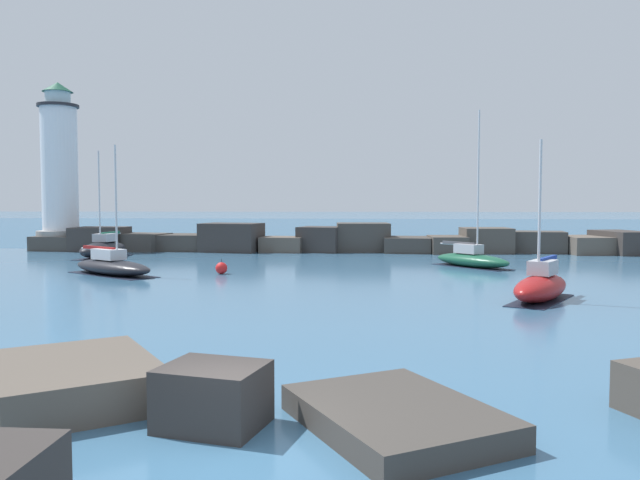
# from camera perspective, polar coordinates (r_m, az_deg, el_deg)

# --- Properties ---
(ground_plane) EXTENTS (600.00, 600.00, 0.00)m
(ground_plane) POSITION_cam_1_polar(r_m,az_deg,el_deg) (11.84, -8.67, -18.47)
(ground_plane) COLOR #3D6B8E
(open_sea_beyond) EXTENTS (400.00, 116.00, 0.01)m
(open_sea_beyond) POSITION_cam_1_polar(r_m,az_deg,el_deg) (116.14, 2.85, 1.24)
(open_sea_beyond) COLOR #2D5B7F
(open_sea_beyond) RESTS_ON ground
(breakwater_jetty) EXTENTS (58.48, 6.89, 2.58)m
(breakwater_jetty) POSITION_cam_1_polar(r_m,az_deg,el_deg) (56.17, 3.10, -0.11)
(breakwater_jetty) COLOR #423D38
(breakwater_jetty) RESTS_ON ground
(lighthouse) EXTENTS (4.38, 4.38, 15.59)m
(lighthouse) POSITION_cam_1_polar(r_m,az_deg,el_deg) (63.45, -22.70, 5.36)
(lighthouse) COLOR gray
(lighthouse) RESTS_ON ground
(foreground_rocks) EXTENTS (16.64, 9.67, 1.38)m
(foreground_rocks) POSITION_cam_1_polar(r_m,az_deg,el_deg) (12.61, -9.26, -14.76)
(foreground_rocks) COLOR #423D38
(foreground_rocks) RESTS_ON ground
(sailboat_moored_0) EXTENTS (7.10, 5.84, 7.89)m
(sailboat_moored_0) POSITION_cam_1_polar(r_m,az_deg,el_deg) (40.27, -18.50, -2.23)
(sailboat_moored_0) COLOR black
(sailboat_moored_0) RESTS_ON ground
(sailboat_moored_1) EXTENTS (5.31, 6.07, 10.64)m
(sailboat_moored_1) POSITION_cam_1_polar(r_m,az_deg,el_deg) (44.05, 13.67, -1.64)
(sailboat_moored_1) COLOR #195138
(sailboat_moored_1) RESTS_ON ground
(sailboat_moored_2) EXTENTS (2.85, 6.28, 8.53)m
(sailboat_moored_2) POSITION_cam_1_polar(r_m,az_deg,el_deg) (53.17, -19.19, -0.74)
(sailboat_moored_2) COLOR black
(sailboat_moored_2) RESTS_ON ground
(sailboat_moored_3) EXTENTS (4.31, 5.62, 7.19)m
(sailboat_moored_3) POSITION_cam_1_polar(r_m,az_deg,el_deg) (29.84, 19.54, -3.95)
(sailboat_moored_3) COLOR maroon
(sailboat_moored_3) RESTS_ON ground
(mooring_buoy_orange_near) EXTENTS (0.73, 0.73, 0.93)m
(mooring_buoy_orange_near) POSITION_cam_1_polar(r_m,az_deg,el_deg) (39.09, -9.00, -2.56)
(mooring_buoy_orange_near) COLOR red
(mooring_buoy_orange_near) RESTS_ON ground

